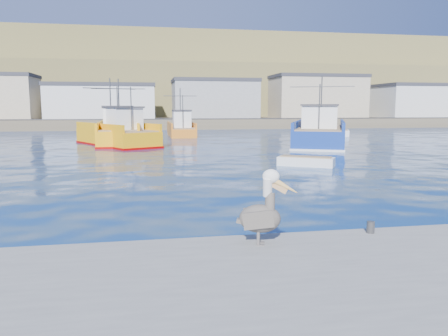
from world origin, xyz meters
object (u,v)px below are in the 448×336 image
trawler_yellow_b (118,134)px  trawler_yellow_a (119,133)px  skiff_far (342,133)px  trawler_blue (320,134)px  skiff_mid (306,162)px  pelican (262,212)px  boat_orange (181,128)px

trawler_yellow_b → trawler_yellow_a: bearing=87.9°
skiff_far → trawler_blue: bearing=-123.0°
trawler_yellow_a → skiff_mid: trawler_yellow_a is taller
pelican → skiff_far: bearing=62.6°
trawler_yellow_a → skiff_far: bearing=15.4°
skiff_mid → skiff_far: 30.79m
boat_orange → skiff_far: (20.52, -2.33, -0.71)m
boat_orange → skiff_mid: 29.68m
trawler_yellow_b → trawler_blue: bearing=-10.6°
trawler_yellow_a → boat_orange: size_ratio=1.48×
trawler_yellow_b → skiff_mid: size_ratio=3.32×
trawler_yellow_b → skiff_far: size_ratio=2.50×
skiff_mid → pelican: size_ratio=2.01×
trawler_blue → boat_orange: trawler_blue is taller
trawler_blue → skiff_mid: (-6.61, -13.82, -0.89)m
trawler_blue → skiff_mid: 15.34m
trawler_yellow_a → trawler_blue: 19.82m
skiff_mid → skiff_far: size_ratio=0.75×
trawler_yellow_a → trawler_yellow_b: bearing=-92.1°
trawler_yellow_b → skiff_mid: (12.52, -17.40, -0.80)m
trawler_yellow_b → skiff_far: (27.60, 9.45, -0.73)m
trawler_yellow_a → skiff_mid: bearing=-57.1°
boat_orange → pelican: 45.44m
trawler_blue → skiff_far: (8.47, 13.03, -0.81)m
boat_orange → pelican: (-1.79, -45.40, 0.24)m
trawler_blue → boat_orange: bearing=128.1°
trawler_yellow_b → pelican: 34.04m
skiff_far → pelican: size_ratio=2.68×
trawler_yellow_b → pelican: trawler_yellow_b is taller
trawler_yellow_b → skiff_mid: 21.45m
trawler_blue → skiff_mid: bearing=-115.5°
trawler_yellow_a → pelican: size_ratio=6.76×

